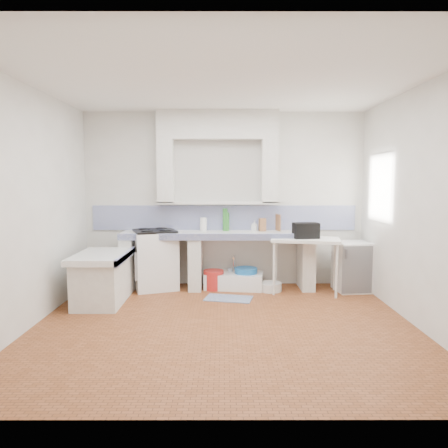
{
  "coord_description": "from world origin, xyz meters",
  "views": [
    {
      "loc": [
        -0.01,
        -4.85,
        1.71
      ],
      "look_at": [
        0.0,
        1.0,
        1.1
      ],
      "focal_mm": 33.74,
      "sensor_mm": 36.0,
      "label": 1
    }
  ],
  "objects_px": {
    "stove": "(155,260)",
    "sink": "(234,281)",
    "side_table": "(305,265)",
    "fridge": "(352,266)"
  },
  "relations": [
    {
      "from": "sink",
      "to": "fridge",
      "type": "bearing_deg",
      "value": 3.19
    },
    {
      "from": "side_table",
      "to": "sink",
      "type": "bearing_deg",
      "value": 177.4
    },
    {
      "from": "stove",
      "to": "sink",
      "type": "height_order",
      "value": "stove"
    },
    {
      "from": "fridge",
      "to": "stove",
      "type": "bearing_deg",
      "value": 171.22
    },
    {
      "from": "stove",
      "to": "side_table",
      "type": "xyz_separation_m",
      "value": [
        2.32,
        -0.25,
        -0.03
      ]
    },
    {
      "from": "side_table",
      "to": "fridge",
      "type": "distance_m",
      "value": 0.76
    },
    {
      "from": "sink",
      "to": "stove",
      "type": "bearing_deg",
      "value": -171.23
    },
    {
      "from": "stove",
      "to": "sink",
      "type": "xyz_separation_m",
      "value": [
        1.25,
        0.01,
        -0.34
      ]
    },
    {
      "from": "side_table",
      "to": "fridge",
      "type": "relative_size",
      "value": 1.32
    },
    {
      "from": "stove",
      "to": "fridge",
      "type": "distance_m",
      "value": 3.08
    }
  ]
}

